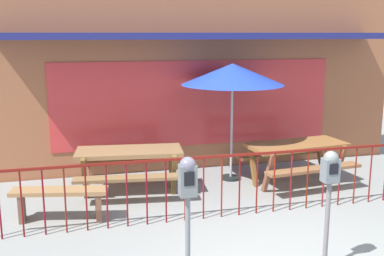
{
  "coord_description": "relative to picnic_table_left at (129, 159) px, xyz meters",
  "views": [
    {
      "loc": [
        -2.33,
        -4.42,
        2.72
      ],
      "look_at": [
        -0.64,
        2.2,
        1.31
      ],
      "focal_mm": 42.97,
      "sensor_mm": 36.0,
      "label": 1
    }
  ],
  "objects": [
    {
      "name": "picnic_table_left",
      "position": [
        0.0,
        0.0,
        0.0
      ],
      "size": [
        1.94,
        1.56,
        0.79
      ],
      "color": "olive",
      "rests_on": "ground"
    },
    {
      "name": "pub_storefront",
      "position": [
        1.49,
        1.41,
        1.85
      ],
      "size": [
        8.74,
        1.23,
        4.94
      ],
      "color": "brown",
      "rests_on": "ground"
    },
    {
      "name": "patio_bench",
      "position": [
        -1.14,
        -0.94,
        -0.26
      ],
      "size": [
        1.44,
        0.59,
        0.48
      ],
      "color": "#9A7145",
      "rests_on": "ground"
    },
    {
      "name": "patio_fence_front",
      "position": [
        1.49,
        -1.41,
        0.05
      ],
      "size": [
        7.37,
        0.04,
        0.97
      ],
      "color": "maroon",
      "rests_on": "ground"
    },
    {
      "name": "picnic_table_right",
      "position": [
        3.0,
        -0.28,
        0.0
      ],
      "size": [
        1.94,
        1.55,
        0.79
      ],
      "color": "#905C2F",
      "rests_on": "ground"
    },
    {
      "name": "patio_umbrella",
      "position": [
        1.95,
        0.3,
        1.37
      ],
      "size": [
        1.89,
        1.89,
        2.19
      ],
      "color": "black",
      "rests_on": "ground"
    },
    {
      "name": "parking_meter_near",
      "position": [
        1.92,
        -3.19,
        0.49
      ],
      "size": [
        0.18,
        0.17,
        1.43
      ],
      "color": "slate",
      "rests_on": "ground"
    },
    {
      "name": "parking_meter_far",
      "position": [
        0.25,
        -3.2,
        0.53
      ],
      "size": [
        0.18,
        0.17,
        1.48
      ],
      "color": "slate",
      "rests_on": "ground"
    }
  ]
}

